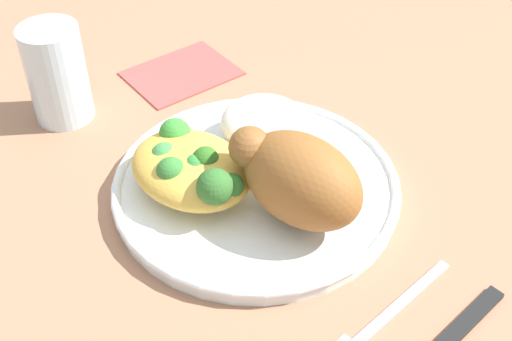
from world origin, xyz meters
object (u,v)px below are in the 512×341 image
at_px(rice_pile, 265,124).
at_px(water_glass, 57,74).
at_px(roasted_chicken, 298,178).
at_px(fork, 381,320).
at_px(napkin, 182,73).
at_px(plate, 256,186).
at_px(mac_cheese_with_broccoli, 191,168).

distance_m(rice_pile, water_glass, 0.21).
height_order(roasted_chicken, water_glass, water_glass).
relative_size(fork, napkin, 1.26).
bearing_deg(plate, roasted_chicken, 171.27).
relative_size(mac_cheese_with_broccoli, water_glass, 1.15).
height_order(plate, napkin, plate).
relative_size(rice_pile, fork, 0.58).
bearing_deg(rice_pile, plate, 123.64).
bearing_deg(water_glass, rice_pile, -155.08).
xyz_separation_m(mac_cheese_with_broccoli, fork, (-0.20, -0.00, -0.04)).
height_order(fork, water_glass, water_glass).
bearing_deg(napkin, rice_pile, 165.16).
height_order(roasted_chicken, mac_cheese_with_broccoli, roasted_chicken).
distance_m(rice_pile, napkin, 0.17).
distance_m(rice_pile, fork, 0.21).
relative_size(plate, fork, 1.77).
distance_m(roasted_chicken, water_glass, 0.28).
distance_m(fork, napkin, 0.37).
distance_m(roasted_chicken, napkin, 0.27).
height_order(mac_cheese_with_broccoli, fork, mac_cheese_with_broccoli).
relative_size(plate, roasted_chicken, 2.16).
bearing_deg(water_glass, roasted_chicken, -172.77).
xyz_separation_m(mac_cheese_with_broccoli, napkin, (0.16, -0.13, -0.04)).
relative_size(plate, water_glass, 2.55).
bearing_deg(water_glass, mac_cheese_with_broccoli, 179.83).
bearing_deg(fork, roasted_chicken, -17.25).
xyz_separation_m(roasted_chicken, napkin, (0.24, -0.10, -0.05)).
bearing_deg(rice_pile, water_glass, 24.92).
bearing_deg(plate, rice_pile, -56.36).
bearing_deg(fork, plate, -14.57).
relative_size(roasted_chicken, rice_pile, 1.41).
bearing_deg(mac_cheese_with_broccoli, water_glass, -0.17).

